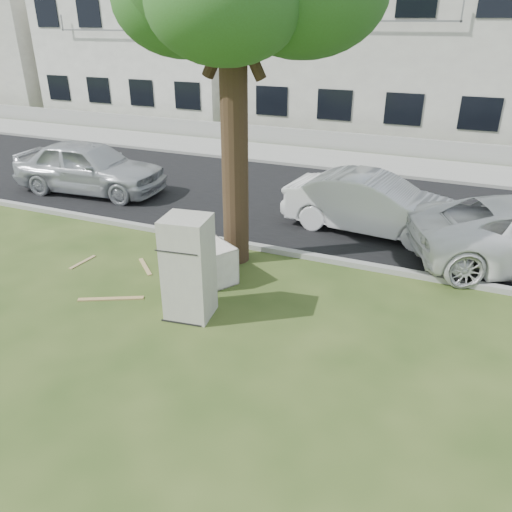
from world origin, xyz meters
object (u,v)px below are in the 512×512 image
at_px(cabinet, 213,262).
at_px(car_center, 373,204).
at_px(fridge, 189,268).
at_px(car_left, 90,167).

distance_m(cabinet, car_center, 4.50).
bearing_deg(fridge, car_center, 59.15).
relative_size(fridge, cabinet, 1.88).
xyz_separation_m(fridge, car_left, (-6.23, 4.94, -0.14)).
relative_size(fridge, car_center, 0.43).
relative_size(fridge, car_left, 0.40).
height_order(cabinet, car_center, car_center).
distance_m(fridge, car_left, 7.95).
height_order(cabinet, car_left, car_left).
xyz_separation_m(car_center, car_left, (-8.42, -0.16, 0.07)).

